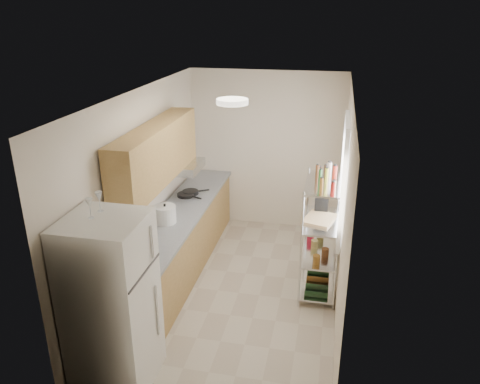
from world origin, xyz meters
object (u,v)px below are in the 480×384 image
object	(u,v)px
cutting_board	(319,219)
refrigerator	(112,303)
rice_cooker	(165,214)
frying_pan_large	(186,195)
espresso_machine	(322,199)

from	to	relation	value
cutting_board	refrigerator	bearing A→B (deg)	-132.53
rice_cooker	cutting_board	world-z (taller)	rice_cooker
refrigerator	rice_cooker	distance (m)	1.78
frying_pan_large	espresso_machine	world-z (taller)	espresso_machine
refrigerator	rice_cooker	size ratio (longest dim) A/B	6.26
cutting_board	espresso_machine	distance (m)	0.35
espresso_machine	refrigerator	bearing A→B (deg)	-130.27
frying_pan_large	rice_cooker	bearing A→B (deg)	-67.17
frying_pan_large	espresso_machine	size ratio (longest dim) A/B	0.83
rice_cooker	espresso_machine	size ratio (longest dim) A/B	0.94
rice_cooker	cutting_board	xyz separation A→B (m)	(1.95, 0.24, 0.01)
frying_pan_large	espresso_machine	bearing A→B (deg)	11.39
frying_pan_large	cutting_board	bearing A→B (deg)	2.63
cutting_board	espresso_machine	size ratio (longest dim) A/B	1.46
rice_cooker	cutting_board	bearing A→B (deg)	7.07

